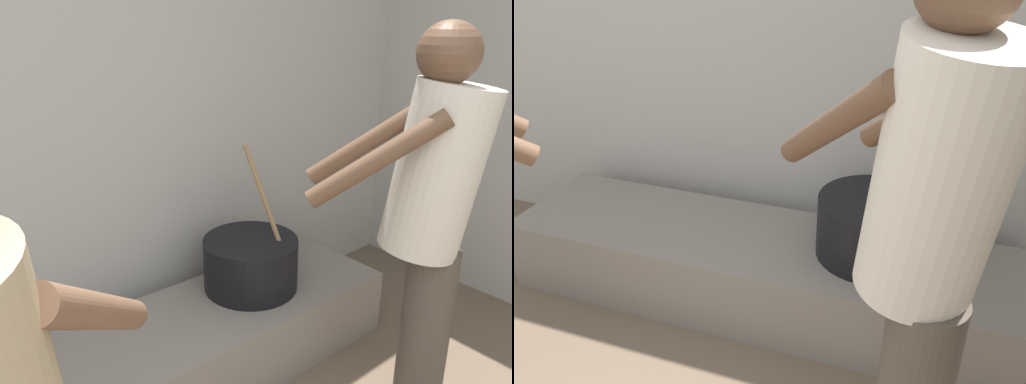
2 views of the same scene
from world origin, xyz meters
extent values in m
cube|color=slate|center=(0.62, 1.88, 0.17)|extent=(2.29, 0.60, 0.35)
cylinder|color=black|center=(1.13, 1.93, 0.48)|extent=(0.47, 0.47, 0.26)
cylinder|color=#937047|center=(1.22, 1.93, 0.81)|extent=(0.08, 0.25, 0.51)
cylinder|color=brown|center=(0.03, 1.02, 1.11)|extent=(0.35, 0.39, 0.35)
cylinder|color=#4C4238|center=(1.39, 1.10, 0.39)|extent=(0.20, 0.20, 0.79)
cylinder|color=beige|center=(1.37, 1.12, 1.11)|extent=(0.48, 0.49, 0.67)
sphere|color=brown|center=(1.36, 1.13, 1.53)|extent=(0.22, 0.22, 0.22)
cylinder|color=brown|center=(1.30, 1.39, 1.18)|extent=(0.39, 0.39, 0.37)
cylinder|color=brown|center=(1.10, 1.20, 1.18)|extent=(0.39, 0.39, 0.37)
camera|label=1|loc=(-0.25, 0.20, 1.64)|focal=34.69mm
camera|label=2|loc=(1.37, -0.01, 1.62)|focal=37.41mm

